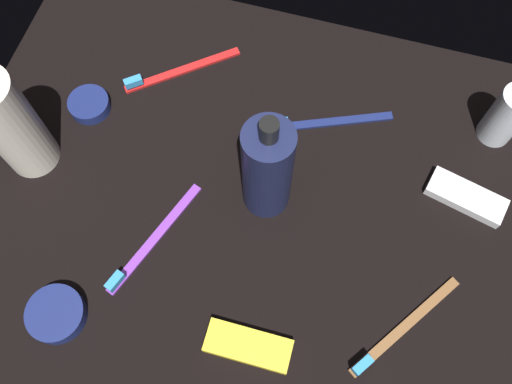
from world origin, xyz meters
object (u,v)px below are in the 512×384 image
toothbrush_purple (149,244)px  cream_tin_left (89,105)px  bodywash_bottle (10,124)px  toothbrush_navy (323,122)px  snack_bar_yellow (248,346)px  cream_tin_right (56,314)px  toothbrush_brown (399,331)px  lotion_bottle (267,169)px  toothbrush_red (175,71)px  deodorant_stick (507,116)px  snack_bar_white (466,197)px

toothbrush_purple → cream_tin_left: 23.14cm
bodywash_bottle → toothbrush_purple: (-19.91, 7.84, -8.19)cm
bodywash_bottle → toothbrush_purple: bearing=158.5°
toothbrush_navy → snack_bar_yellow: (1.53, 32.73, 0.14)cm
cream_tin_left → cream_tin_right: (-7.79, 28.94, 0.19)cm
snack_bar_yellow → cream_tin_right: size_ratio=1.46×
cream_tin_left → toothbrush_brown: bearing=158.3°
lotion_bottle → bodywash_bottle: (32.64, 2.98, 0.25)cm
snack_bar_yellow → lotion_bottle: bearing=-81.4°
toothbrush_red → snack_bar_yellow: (-21.51, 35.10, 0.14)cm
lotion_bottle → deodorant_stick: lotion_bottle is taller
toothbrush_brown → snack_bar_yellow: (17.22, 6.74, 0.14)cm
bodywash_bottle → snack_bar_yellow: 40.38cm
deodorant_stick → toothbrush_red: size_ratio=0.64×
lotion_bottle → bodywash_bottle: 32.78cm
snack_bar_white → toothbrush_purple: bearing=38.3°
toothbrush_brown → toothbrush_navy: bearing=-58.9°
toothbrush_navy → toothbrush_red: bearing=-5.9°
snack_bar_white → toothbrush_brown: bearing=88.4°
toothbrush_purple → lotion_bottle: bearing=-139.6°
bodywash_bottle → snack_bar_yellow: (-35.87, 16.71, -8.05)cm
deodorant_stick → bodywash_bottle: bearing=19.2°
deodorant_stick → toothbrush_brown: bearing=75.7°
snack_bar_yellow → snack_bar_white: bearing=-131.1°
toothbrush_brown → cream_tin_left: size_ratio=2.63×
lotion_bottle → toothbrush_navy: 15.99cm
cream_tin_right → snack_bar_yellow: bearing=-173.1°
lotion_bottle → snack_bar_yellow: size_ratio=1.88×
toothbrush_purple → snack_bar_white: 42.50cm
toothbrush_brown → toothbrush_red: 48.00cm
toothbrush_red → snack_bar_yellow: size_ratio=1.42×
toothbrush_brown → toothbrush_red: (38.73, -28.36, 0.00)cm
lotion_bottle → toothbrush_purple: bearing=40.4°
bodywash_bottle → cream_tin_left: 13.05cm
deodorant_stick → snack_bar_white: deodorant_stick is taller
cream_tin_left → lotion_bottle: bearing=167.2°
snack_bar_white → cream_tin_left: size_ratio=1.77×
bodywash_bottle → toothbrush_brown: bodywash_bottle is taller
deodorant_stick → toothbrush_red: 46.95cm
toothbrush_purple → cream_tin_right: 14.02cm
cream_tin_right → lotion_bottle: bearing=-132.1°
toothbrush_navy → snack_bar_white: size_ratio=1.64×
toothbrush_red → cream_tin_left: bearing=42.3°
deodorant_stick → toothbrush_purple: size_ratio=0.55×
toothbrush_red → deodorant_stick: bearing=-176.5°
toothbrush_red → snack_bar_white: toothbrush_red is taller
toothbrush_red → snack_bar_white: 44.95cm
toothbrush_red → cream_tin_right: same height
bodywash_bottle → snack_bar_white: (-58.51, -9.94, -8.05)cm
deodorant_stick → toothbrush_brown: (7.95, 31.19, -4.13)cm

